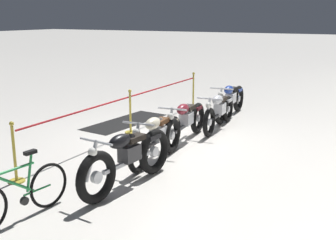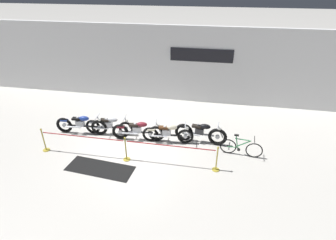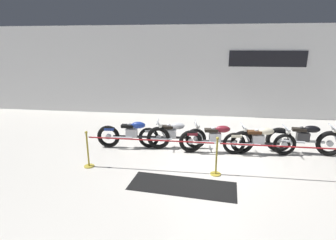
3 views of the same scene
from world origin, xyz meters
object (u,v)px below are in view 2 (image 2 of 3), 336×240
(bicycle, at_px, (241,148))
(motorcycle_cream_3, at_px, (168,133))
(stanchion_mid_right, at_px, (216,162))
(stanchion_mid_left, at_px, (126,152))
(motorcycle_blue_0, at_px, (82,125))
(motorcycle_black_4, at_px, (201,133))
(stanchion_far_left, at_px, (95,142))
(floor_banner, at_px, (100,168))
(motorcycle_silver_1, at_px, (109,125))
(motorcycle_maroon_2, at_px, (138,131))

(bicycle, bearing_deg, motorcycle_cream_3, 172.62)
(stanchion_mid_right, bearing_deg, stanchion_mid_left, 180.00)
(motorcycle_blue_0, relative_size, motorcycle_black_4, 1.07)
(bicycle, relative_size, stanchion_mid_left, 1.59)
(stanchion_far_left, bearing_deg, stanchion_mid_right, 0.00)
(stanchion_mid_left, relative_size, floor_banner, 0.41)
(stanchion_far_left, height_order, floor_banner, stanchion_far_left)
(motorcycle_silver_1, xyz_separation_m, bicycle, (5.80, -0.59, -0.09))
(motorcycle_maroon_2, height_order, motorcycle_cream_3, motorcycle_maroon_2)
(motorcycle_cream_3, height_order, stanchion_mid_left, stanchion_mid_left)
(motorcycle_blue_0, xyz_separation_m, stanchion_mid_left, (2.63, -1.53, -0.11))
(motorcycle_cream_3, bearing_deg, floor_banner, -134.64)
(motorcycle_blue_0, height_order, stanchion_mid_right, stanchion_mid_right)
(bicycle, xyz_separation_m, stanchion_mid_left, (-4.44, -1.13, -0.01))
(stanchion_far_left, bearing_deg, bicycle, 11.17)
(motorcycle_silver_1, height_order, floor_banner, motorcycle_silver_1)
(stanchion_far_left, distance_m, stanchion_mid_left, 1.31)
(motorcycle_silver_1, height_order, motorcycle_black_4, motorcycle_black_4)
(stanchion_mid_left, bearing_deg, bicycle, 14.24)
(stanchion_far_left, height_order, stanchion_mid_left, same)
(motorcycle_black_4, bearing_deg, motorcycle_maroon_2, -174.05)
(motorcycle_cream_3, height_order, floor_banner, motorcycle_cream_3)
(bicycle, height_order, floor_banner, bicycle)
(motorcycle_silver_1, distance_m, stanchion_far_left, 1.73)
(bicycle, relative_size, stanchion_mid_right, 1.59)
(motorcycle_blue_0, xyz_separation_m, floor_banner, (1.80, -2.25, -0.46))
(motorcycle_maroon_2, xyz_separation_m, stanchion_mid_left, (-0.07, -1.49, -0.10))
(motorcycle_silver_1, distance_m, motorcycle_black_4, 4.13)
(stanchion_mid_right, bearing_deg, motorcycle_maroon_2, 156.42)
(floor_banner, bearing_deg, motorcycle_cream_3, 50.71)
(stanchion_mid_right, xyz_separation_m, floor_banner, (-4.32, -0.71, -0.35))
(motorcycle_silver_1, xyz_separation_m, motorcycle_black_4, (4.13, 0.06, 0.03))
(motorcycle_black_4, distance_m, stanchion_mid_left, 3.29)
(motorcycle_blue_0, xyz_separation_m, motorcycle_cream_3, (4.01, -0.01, -0.00))
(motorcycle_cream_3, distance_m, floor_banner, 3.18)
(motorcycle_blue_0, height_order, motorcycle_black_4, motorcycle_black_4)
(motorcycle_blue_0, xyz_separation_m, motorcycle_black_4, (5.40, 0.24, 0.01))
(motorcycle_silver_1, distance_m, motorcycle_maroon_2, 1.45)
(motorcycle_black_4, relative_size, bicycle, 1.36)
(motorcycle_black_4, relative_size, stanchion_far_left, 0.32)
(motorcycle_black_4, bearing_deg, motorcycle_silver_1, -179.15)
(stanchion_far_left, xyz_separation_m, stanchion_mid_right, (4.76, 0.00, -0.34))
(motorcycle_maroon_2, height_order, motorcycle_black_4, motorcycle_black_4)
(motorcycle_silver_1, relative_size, bicycle, 1.33)
(motorcycle_silver_1, height_order, motorcycle_maroon_2, motorcycle_maroon_2)
(motorcycle_black_4, relative_size, stanchion_mid_left, 2.16)
(motorcycle_blue_0, distance_m, stanchion_mid_left, 3.04)
(stanchion_far_left, distance_m, stanchion_mid_right, 4.77)
(motorcycle_black_4, xyz_separation_m, stanchion_mid_left, (-2.77, -1.78, -0.12))
(motorcycle_black_4, bearing_deg, motorcycle_blue_0, -177.41)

